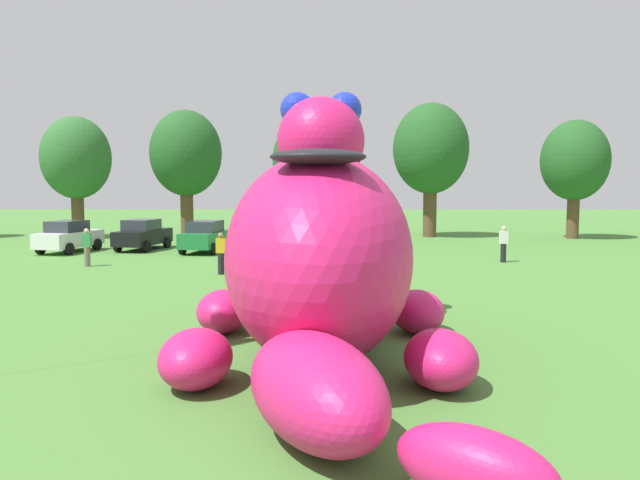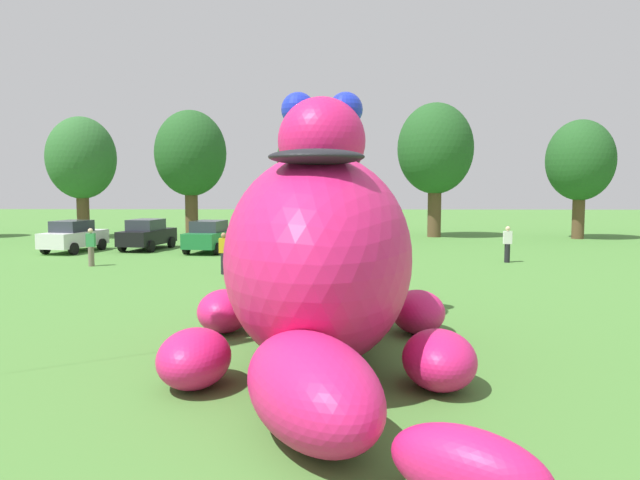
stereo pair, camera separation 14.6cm
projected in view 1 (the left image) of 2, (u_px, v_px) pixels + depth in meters
ground_plane at (320, 374)px, 12.07m from camera, size 160.00×160.00×0.00m
giant_inflatable_creature at (320, 252)px, 13.16m from camera, size 6.14×11.79×6.10m
car_white at (69, 236)px, 33.67m from camera, size 2.57×4.37×1.72m
car_black at (143, 235)px, 34.92m from camera, size 2.49×4.34×1.72m
car_green at (206, 236)px, 33.68m from camera, size 2.42×4.32×1.72m
tree_left at (76, 159)px, 42.41m from camera, size 4.67×4.67×8.29m
tree_mid_left at (186, 154)px, 43.34m from camera, size 4.97×4.97×8.83m
tree_centre_left at (306, 161)px, 42.35m from camera, size 4.54×4.54×8.07m
tree_centre at (431, 150)px, 43.22m from camera, size 5.24×5.24×9.30m
tree_centre_right at (575, 161)px, 41.88m from camera, size 4.51×4.51×8.00m
spectator_near_inflatable at (504, 244)px, 29.33m from camera, size 0.38×0.26×1.71m
spectator_mid_field at (87, 248)px, 27.81m from camera, size 0.38×0.26×1.71m
spectator_by_cars at (283, 263)px, 22.38m from camera, size 0.38×0.26×1.71m
spectator_wandering at (221, 254)px, 25.36m from camera, size 0.38×0.26×1.71m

